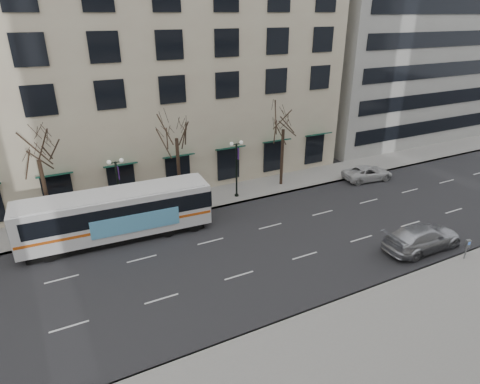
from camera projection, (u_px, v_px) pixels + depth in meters
ground at (224, 257)px, 27.05m from camera, size 160.00×160.00×0.00m
sidewalk_far at (233, 193)px, 36.40m from camera, size 80.00×4.00×0.15m
building_hotel at (112, 48)px, 38.42m from camera, size 40.00×20.00×24.00m
tree_far_left at (36, 147)px, 27.38m from camera, size 3.60×3.60×8.34m
tree_far_mid at (176, 127)px, 31.38m from camera, size 3.60×3.60×8.55m
tree_far_right at (284, 119)px, 35.67m from camera, size 3.60×3.60×8.06m
lamp_post_left at (119, 187)px, 30.48m from camera, size 1.22×0.45×5.21m
lamp_post_right at (237, 166)px, 34.57m from camera, size 1.22×0.45×5.21m
city_bus at (118, 213)px, 28.64m from camera, size 13.52×3.63×3.63m
silver_car at (422, 237)px, 27.75m from camera, size 6.05×2.50×1.75m
white_pickup at (368, 173)px, 39.32m from camera, size 5.22×2.91×1.38m
pay_station at (467, 245)px, 26.21m from camera, size 0.34×0.26×1.43m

